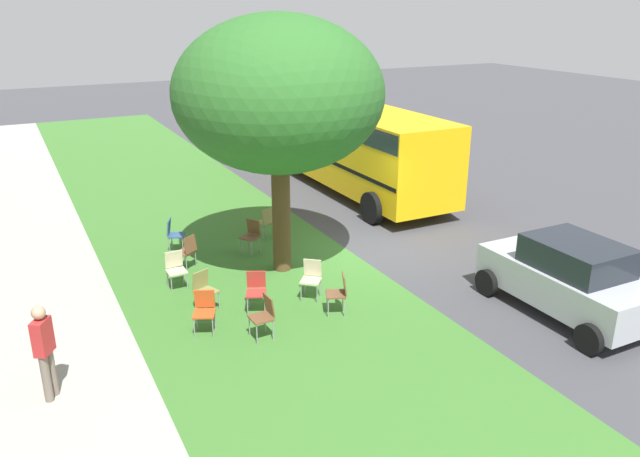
{
  "coord_description": "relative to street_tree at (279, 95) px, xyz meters",
  "views": [
    {
      "loc": [
        -13.11,
        7.87,
        6.2
      ],
      "look_at": [
        -0.02,
        1.18,
        0.86
      ],
      "focal_mm": 35.16,
      "sensor_mm": 36.0,
      "label": 1
    }
  ],
  "objects": [
    {
      "name": "chair_10",
      "position": [
        -1.76,
        0.07,
        -3.72
      ],
      "size": [
        0.59,
        0.59,
        0.88
      ],
      "color": "beige",
      "rests_on": "ground"
    },
    {
      "name": "chair_8",
      "position": [
        -1.79,
        1.38,
        -3.72
      ],
      "size": [
        0.55,
        0.55,
        0.88
      ],
      "color": "#B7332D",
      "rests_on": "ground"
    },
    {
      "name": "chair_2",
      "position": [
        -1.25,
        2.35,
        -3.72
      ],
      "size": [
        0.55,
        0.54,
        0.88
      ],
      "color": "olive",
      "rests_on": "ground"
    },
    {
      "name": "parked_car",
      "position": [
        -4.86,
        -4.35,
        -3.4
      ],
      "size": [
        3.7,
        1.92,
        1.65
      ],
      "color": "#ADB2B7",
      "rests_on": "ground"
    },
    {
      "name": "chair_7",
      "position": [
        -2.68,
        -0.12,
        -3.72
      ],
      "size": [
        0.54,
        0.55,
        0.88
      ],
      "color": "brown",
      "rests_on": "ground"
    },
    {
      "name": "school_bus",
      "position": [
        5.87,
        -4.99,
        -2.48
      ],
      "size": [
        10.4,
        2.8,
        2.88
      ],
      "color": "yellow",
      "rests_on": "ground"
    },
    {
      "name": "chair_6",
      "position": [
        1.01,
        2.08,
        -3.72
      ],
      "size": [
        0.58,
        0.58,
        0.88
      ],
      "color": "brown",
      "rests_on": "ground"
    },
    {
      "name": "chair_1",
      "position": [
        1.35,
        0.28,
        -3.72
      ],
      "size": [
        0.57,
        0.58,
        0.88
      ],
      "color": "brown",
      "rests_on": "ground"
    },
    {
      "name": "ground",
      "position": [
        0.07,
        -2.24,
        -4.23
      ],
      "size": [
        80.0,
        80.0,
        0.0
      ],
      "primitive_type": "plane",
      "color": "#424247"
    },
    {
      "name": "grass_verge",
      "position": [
        0.07,
        0.96,
        -4.23
      ],
      "size": [
        48.0,
        6.0,
        0.01
      ],
      "primitive_type": "cube",
      "color": "#3D752D",
      "rests_on": "ground"
    },
    {
      "name": "chair_9",
      "position": [
        -2.91,
        1.67,
        -3.72
      ],
      "size": [
        0.43,
        0.44,
        0.88
      ],
      "color": "brown",
      "rests_on": "ground"
    },
    {
      "name": "pedestrian_0",
      "position": [
        -3.15,
        5.57,
        -3.31
      ],
      "size": [
        0.41,
        0.36,
        1.69
      ],
      "color": "#726659",
      "rests_on": "ground"
    },
    {
      "name": "chair_5",
      "position": [
        0.09,
        2.61,
        -3.72
      ],
      "size": [
        0.42,
        0.42,
        0.88
      ],
      "color": "beige",
      "rests_on": "ground"
    },
    {
      "name": "chair_3",
      "position": [
        -2.18,
        2.63,
        -3.72
      ],
      "size": [
        0.56,
        0.55,
        0.88
      ],
      "color": "#C64C1E",
      "rests_on": "ground"
    },
    {
      "name": "chair_4",
      "position": [
        2.37,
        2.06,
        -3.72
      ],
      "size": [
        0.54,
        0.55,
        0.88
      ],
      "color": "#335184",
      "rests_on": "ground"
    },
    {
      "name": "chair_0",
      "position": [
        2.16,
        -0.47,
        -3.72
      ],
      "size": [
        0.52,
        0.51,
        0.88
      ],
      "color": "olive",
      "rests_on": "ground"
    },
    {
      "name": "sidewalk_strip",
      "position": [
        0.07,
        5.36,
        -4.23
      ],
      "size": [
        48.0,
        2.8,
        0.01
      ],
      "primitive_type": "cube",
      "color": "#ADA89E",
      "rests_on": "ground"
    },
    {
      "name": "street_tree",
      "position": [
        0.0,
        0.0,
        0.0
      ],
      "size": [
        4.77,
        4.77,
        6.02
      ],
      "color": "brown",
      "rests_on": "ground"
    }
  ]
}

